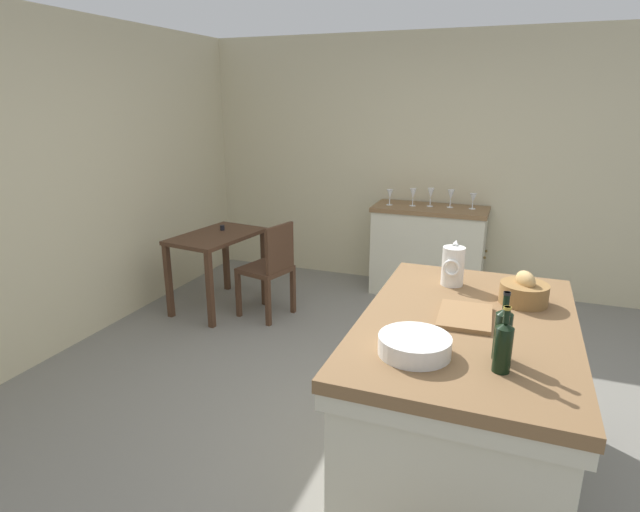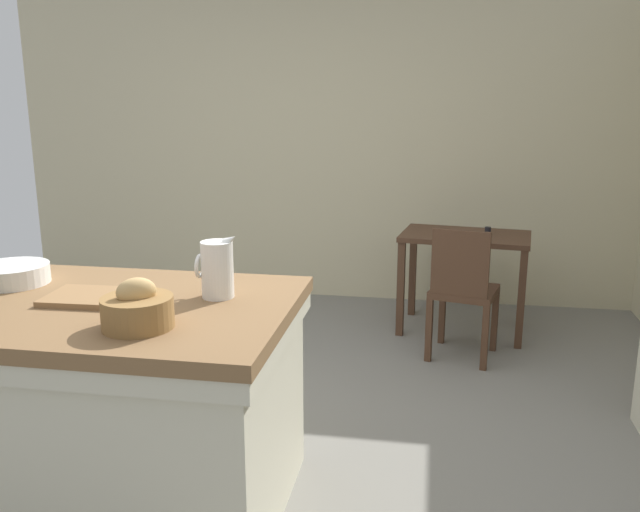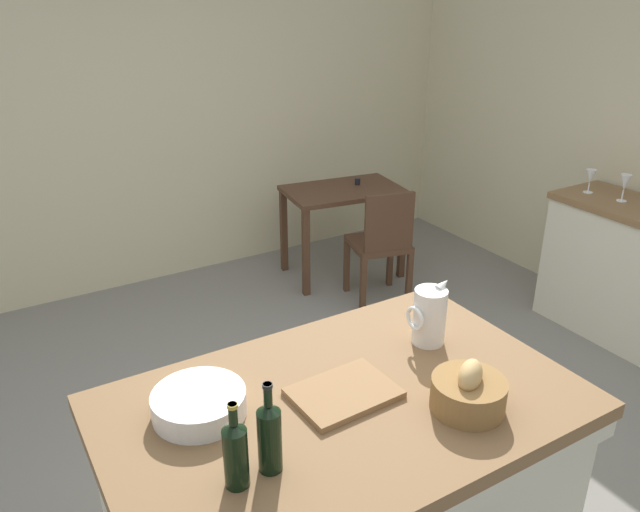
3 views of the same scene
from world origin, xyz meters
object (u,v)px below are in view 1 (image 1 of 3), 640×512
pitcher (453,266)px  wine_bottle_amber (503,346)px  bread_basket (524,292)px  wash_bowl (415,345)px  wine_glass_left (451,195)px  wine_glass_far_right (390,194)px  wine_glass_right (413,194)px  cutting_board (465,316)px  wine_glass_middle (431,194)px  wine_glass_far_left (473,198)px  wooden_chair (270,267)px  side_cabinet (428,250)px  island_table (462,393)px  wine_bottle_dark (503,332)px  writing_desk (217,246)px

pitcher → wine_bottle_amber: (-0.97, -0.32, -0.00)m
bread_basket → wash_bowl: bearing=151.0°
wine_bottle_amber → wine_glass_left: size_ratio=1.57×
bread_basket → wine_glass_far_right: (2.30, 1.29, 0.06)m
wash_bowl → wine_glass_right: size_ratio=1.77×
cutting_board → wine_glass_right: 2.78m
wine_glass_middle → wine_glass_far_right: bearing=100.6°
wine_glass_far_left → wooden_chair: bearing=125.8°
side_cabinet → pitcher: bearing=-167.5°
wash_bowl → wine_glass_far_left: size_ratio=2.05×
side_cabinet → wine_glass_left: size_ratio=6.40×
island_table → wine_bottle_amber: size_ratio=5.80×
side_cabinet → wine_glass_middle: 0.58m
side_cabinet → wine_glass_right: (-0.01, 0.18, 0.58)m
wine_bottle_amber → island_table: bearing=20.0°
wine_bottle_dark → wine_glass_left: bearing=11.2°
island_table → bread_basket: 0.64m
writing_desk → wine_glass_far_left: (1.15, -2.21, 0.41)m
side_cabinet → wine_glass_middle: wine_glass_middle is taller
wine_glass_right → wine_glass_far_right: bearing=98.8°
wash_bowl → island_table: bearing=-22.0°
side_cabinet → wine_glass_right: bearing=92.6°
wine_glass_far_left → wine_bottle_dark: bearing=-172.7°
pitcher → wine_glass_right: bearing=17.0°
island_table → writing_desk: bearing=57.1°
wooden_chair → wine_glass_right: (1.12, -1.06, 0.55)m
wooden_chair → wash_bowl: (-2.00, -1.69, 0.46)m
island_table → wine_bottle_dark: (-0.37, -0.17, 0.54)m
wine_bottle_amber → wine_glass_middle: size_ratio=1.52×
wine_bottle_dark → wine_glass_left: size_ratio=1.69×
wash_bowl → bread_basket: bread_basket is taller
pitcher → bread_basket: (-0.16, -0.40, -0.05)m
pitcher → wine_glass_left: bearing=7.7°
wine_glass_middle → wine_glass_far_right: size_ratio=1.16×
cutting_board → writing_desk: bearing=57.1°
wine_bottle_amber → wooden_chair: bearing=45.3°
wine_bottle_amber → wine_bottle_dark: bearing=3.5°
cutting_board → wooden_chair: bearing=50.3°
pitcher → cutting_board: bearing=-165.2°
island_table → wash_bowl: size_ratio=5.20×
writing_desk → bread_basket: bread_basket is taller
side_cabinet → cutting_board: bearing=-167.1°
wash_bowl → cutting_board: 0.49m
island_table → wine_bottle_amber: bearing=-160.0°
bread_basket → wine_glass_right: (2.34, 1.06, 0.07)m
writing_desk → wine_glass_far_right: (1.06, -1.40, 0.41)m
side_cabinet → wine_bottle_amber: size_ratio=4.07×
cutting_board → wine_bottle_dark: size_ratio=1.17×
writing_desk → cutting_board: bearing=-122.9°
wine_glass_right → wine_glass_far_right: (-0.04, 0.23, -0.01)m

